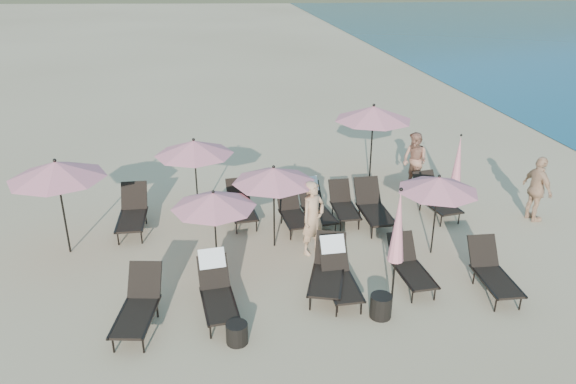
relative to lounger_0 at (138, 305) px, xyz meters
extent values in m
plane|color=#D6BA8C|center=(4.74, -0.02, -0.47)|extent=(800.00, 800.00, 0.00)
cube|color=black|center=(-0.05, -0.29, -0.10)|extent=(0.86, 1.35, 0.05)
cube|color=black|center=(0.10, 0.54, 0.21)|extent=(0.72, 0.58, 0.65)
cylinder|color=black|center=(-0.41, -0.75, -0.29)|extent=(0.04, 0.04, 0.35)
cylinder|color=black|center=(-0.22, 0.31, -0.29)|extent=(0.04, 0.04, 0.35)
cylinder|color=black|center=(0.12, -0.85, -0.29)|extent=(0.04, 0.04, 0.35)
cylinder|color=black|center=(0.31, 0.21, -0.29)|extent=(0.04, 0.04, 0.35)
cube|color=black|center=(-0.35, -0.18, -0.09)|extent=(0.29, 1.39, 0.04)
cube|color=black|center=(0.27, -0.29, -0.09)|extent=(0.29, 1.39, 0.04)
cube|color=black|center=(1.53, -0.11, -0.12)|extent=(0.73, 1.25, 0.05)
cube|color=black|center=(1.45, 0.69, 0.17)|extent=(0.66, 0.51, 0.61)
cylinder|color=black|center=(1.33, -0.63, -0.30)|extent=(0.04, 0.04, 0.34)
cylinder|color=black|center=(1.22, 0.39, -0.30)|extent=(0.04, 0.04, 0.34)
cylinder|color=black|center=(1.84, -0.58, -0.30)|extent=(0.04, 0.04, 0.34)
cylinder|color=black|center=(1.74, 0.44, -0.30)|extent=(0.04, 0.04, 0.34)
cube|color=black|center=(1.23, -0.09, -0.11)|extent=(0.17, 1.34, 0.04)
cube|color=black|center=(1.82, -0.03, -0.11)|extent=(0.17, 1.34, 0.04)
cube|color=white|center=(1.44, 0.83, 0.41)|extent=(0.56, 0.33, 0.37)
cube|color=black|center=(4.05, 0.15, -0.13)|extent=(0.62, 1.17, 0.05)
cube|color=black|center=(4.04, 0.93, 0.16)|extent=(0.61, 0.45, 0.60)
cylinder|color=black|center=(3.80, -0.34, -0.30)|extent=(0.03, 0.03, 0.33)
cylinder|color=black|center=(3.79, 0.66, -0.30)|extent=(0.03, 0.03, 0.33)
cylinder|color=black|center=(4.31, -0.33, -0.30)|extent=(0.03, 0.03, 0.33)
cylinder|color=black|center=(4.29, 0.67, -0.30)|extent=(0.03, 0.03, 0.33)
cube|color=black|center=(3.76, 0.19, -0.12)|extent=(0.06, 1.31, 0.04)
cube|color=black|center=(4.34, 0.20, -0.12)|extent=(0.06, 1.31, 0.04)
cube|color=white|center=(4.03, 1.07, 0.39)|extent=(0.53, 0.28, 0.36)
cube|color=black|center=(3.76, 0.39, -0.09)|extent=(1.02, 1.41, 0.05)
cube|color=black|center=(4.02, 1.20, 0.22)|extent=(0.77, 0.66, 0.66)
cylinder|color=black|center=(3.33, -0.03, -0.29)|extent=(0.04, 0.04, 0.36)
cylinder|color=black|center=(3.67, 1.01, -0.29)|extent=(0.04, 0.04, 0.36)
cylinder|color=black|center=(3.86, -0.20, -0.29)|extent=(0.04, 0.04, 0.36)
cylinder|color=black|center=(4.19, 0.84, -0.29)|extent=(0.04, 0.04, 0.36)
cube|color=black|center=(3.47, 0.54, -0.08)|extent=(0.48, 1.37, 0.04)
cube|color=black|center=(4.08, 0.34, -0.08)|extent=(0.48, 1.37, 0.04)
cube|color=black|center=(5.67, 0.37, -0.13)|extent=(0.65, 1.18, 0.05)
cube|color=black|center=(5.63, 1.14, 0.15)|extent=(0.62, 0.47, 0.59)
cylinder|color=black|center=(5.45, -0.12, -0.30)|extent=(0.03, 0.03, 0.33)
cylinder|color=black|center=(5.40, 0.86, -0.30)|extent=(0.03, 0.03, 0.33)
cylinder|color=black|center=(5.95, -0.10, -0.30)|extent=(0.03, 0.03, 0.33)
cylinder|color=black|center=(5.89, 0.89, -0.30)|extent=(0.03, 0.03, 0.33)
cube|color=black|center=(5.38, 0.40, -0.12)|extent=(0.11, 1.29, 0.04)
cube|color=black|center=(5.96, 0.43, -0.12)|extent=(0.11, 1.29, 0.04)
cube|color=black|center=(7.27, -0.18, -0.11)|extent=(0.67, 1.23, 0.05)
cube|color=black|center=(7.30, 0.63, 0.18)|extent=(0.64, 0.48, 0.62)
cylinder|color=black|center=(6.99, -0.67, -0.29)|extent=(0.04, 0.04, 0.34)
cylinder|color=black|center=(7.03, 0.36, -0.29)|extent=(0.04, 0.04, 0.34)
cylinder|color=black|center=(7.51, -0.69, -0.29)|extent=(0.04, 0.04, 0.34)
cylinder|color=black|center=(7.55, 0.34, -0.29)|extent=(0.04, 0.04, 0.34)
cube|color=black|center=(6.97, -0.12, -0.10)|extent=(0.10, 1.36, 0.04)
cube|color=black|center=(7.57, -0.14, -0.10)|extent=(0.10, 1.36, 0.04)
cube|color=black|center=(-0.50, 3.93, -0.09)|extent=(0.70, 1.31, 0.05)
cube|color=black|center=(-0.48, 4.80, 0.23)|extent=(0.68, 0.51, 0.67)
cylinder|color=black|center=(-0.80, 3.39, -0.28)|extent=(0.04, 0.04, 0.37)
cylinder|color=black|center=(-0.77, 4.51, -0.28)|extent=(0.04, 0.04, 0.37)
cylinder|color=black|center=(-0.23, 3.38, -0.28)|extent=(0.04, 0.04, 0.37)
cylinder|color=black|center=(-0.21, 4.50, -0.28)|extent=(0.04, 0.04, 0.37)
cube|color=black|center=(-0.83, 3.99, -0.08)|extent=(0.08, 1.46, 0.04)
cube|color=black|center=(-0.18, 3.98, -0.08)|extent=(0.08, 1.46, 0.04)
cube|color=black|center=(2.34, 4.06, -0.12)|extent=(0.71, 1.24, 0.05)
cube|color=black|center=(2.27, 4.86, 0.17)|extent=(0.65, 0.50, 0.61)
cylinder|color=black|center=(2.12, 3.55, -0.30)|extent=(0.04, 0.04, 0.34)
cylinder|color=black|center=(2.04, 4.57, -0.30)|extent=(0.04, 0.04, 0.34)
cylinder|color=black|center=(2.64, 3.59, -0.30)|extent=(0.04, 0.04, 0.34)
cylinder|color=black|center=(2.55, 4.61, -0.30)|extent=(0.04, 0.04, 0.34)
cube|color=black|center=(2.04, 4.09, -0.11)|extent=(0.15, 1.34, 0.04)
cube|color=black|center=(2.63, 4.14, -0.11)|extent=(0.15, 1.34, 0.04)
cube|color=black|center=(3.63, 3.47, -0.14)|extent=(0.68, 1.17, 0.05)
cube|color=black|center=(3.56, 4.22, 0.13)|extent=(0.61, 0.47, 0.58)
cylinder|color=black|center=(3.43, 2.99, -0.31)|extent=(0.03, 0.03, 0.32)
cylinder|color=black|center=(3.34, 3.94, -0.31)|extent=(0.03, 0.03, 0.32)
cylinder|color=black|center=(3.91, 3.03, -0.31)|extent=(0.03, 0.03, 0.32)
cylinder|color=black|center=(3.82, 3.99, -0.31)|extent=(0.03, 0.03, 0.32)
cube|color=black|center=(3.35, 3.49, -0.13)|extent=(0.16, 1.25, 0.04)
cube|color=black|center=(3.90, 3.55, -0.13)|extent=(0.16, 1.25, 0.04)
cube|color=black|center=(5.74, 3.28, -0.09)|extent=(0.69, 1.31, 0.05)
cube|color=black|center=(5.73, 4.15, 0.24)|extent=(0.68, 0.50, 0.67)
cylinder|color=black|center=(5.46, 2.73, -0.28)|extent=(0.04, 0.04, 0.37)
cylinder|color=black|center=(5.45, 3.85, -0.28)|extent=(0.04, 0.04, 0.37)
cylinder|color=black|center=(6.02, 2.74, -0.28)|extent=(0.04, 0.04, 0.37)
cylinder|color=black|center=(6.01, 3.86, -0.28)|extent=(0.04, 0.04, 0.37)
cube|color=black|center=(5.41, 3.33, -0.07)|extent=(0.06, 1.47, 0.04)
cube|color=black|center=(6.06, 3.34, -0.07)|extent=(0.06, 1.47, 0.04)
cube|color=black|center=(5.04, 3.74, -0.14)|extent=(0.59, 1.12, 0.05)
cube|color=black|center=(5.05, 4.49, 0.13)|extent=(0.58, 0.43, 0.58)
cylinder|color=black|center=(4.79, 3.28, -0.31)|extent=(0.03, 0.03, 0.32)
cylinder|color=black|center=(4.80, 4.24, -0.31)|extent=(0.03, 0.03, 0.32)
cylinder|color=black|center=(5.28, 3.27, -0.31)|extent=(0.03, 0.03, 0.32)
cylinder|color=black|center=(5.29, 4.23, -0.31)|extent=(0.03, 0.03, 0.32)
cube|color=black|center=(4.76, 3.79, -0.13)|extent=(0.05, 1.26, 0.04)
cube|color=black|center=(5.32, 3.79, -0.13)|extent=(0.05, 1.26, 0.04)
cube|color=black|center=(7.64, 3.65, -0.10)|extent=(0.82, 1.32, 0.05)
cube|color=black|center=(7.51, 4.47, 0.20)|extent=(0.70, 0.56, 0.64)
cylinder|color=black|center=(7.45, 3.09, -0.29)|extent=(0.04, 0.04, 0.35)
cylinder|color=black|center=(7.29, 4.15, -0.29)|extent=(0.04, 0.04, 0.35)
cylinder|color=black|center=(7.98, 3.17, -0.29)|extent=(0.04, 0.04, 0.35)
cylinder|color=black|center=(7.82, 4.23, -0.29)|extent=(0.04, 0.04, 0.35)
cube|color=black|center=(7.32, 3.65, -0.09)|extent=(0.25, 1.39, 0.04)
cube|color=black|center=(7.94, 3.74, -0.09)|extent=(0.25, 1.39, 0.04)
cube|color=black|center=(4.30, 3.57, -0.12)|extent=(0.76, 1.24, 0.05)
cube|color=black|center=(4.19, 4.35, 0.16)|extent=(0.66, 0.52, 0.60)
cylinder|color=black|center=(4.11, 3.05, -0.30)|extent=(0.04, 0.04, 0.33)
cylinder|color=black|center=(3.98, 4.05, -0.30)|extent=(0.04, 0.04, 0.33)
cylinder|color=black|center=(4.62, 3.12, -0.30)|extent=(0.04, 0.04, 0.33)
cylinder|color=black|center=(4.48, 4.12, -0.30)|extent=(0.04, 0.04, 0.33)
cube|color=black|center=(4.00, 3.58, -0.11)|extent=(0.22, 1.31, 0.04)
cube|color=black|center=(4.58, 3.66, -0.11)|extent=(0.22, 1.31, 0.04)
cube|color=white|center=(4.17, 4.49, 0.39)|extent=(0.56, 0.34, 0.36)
cylinder|color=black|center=(1.56, 1.76, 0.46)|extent=(0.04, 0.04, 1.86)
cone|color=#DB7B87|center=(1.56, 1.76, 1.30)|extent=(1.86, 1.86, 0.34)
sphere|color=black|center=(1.56, 1.76, 1.50)|extent=(0.07, 0.07, 0.07)
cylinder|color=black|center=(2.99, 2.76, 0.52)|extent=(0.04, 0.04, 1.96)
cone|color=#DB7B87|center=(2.99, 2.76, 1.40)|extent=(1.96, 1.96, 0.36)
sphere|color=black|center=(2.99, 2.76, 1.61)|extent=(0.07, 0.07, 0.07)
cylinder|color=black|center=(6.66, 1.82, 0.47)|extent=(0.04, 0.04, 1.87)
cone|color=#DB7B87|center=(6.66, 1.82, 1.32)|extent=(1.87, 1.87, 0.34)
sphere|color=black|center=(6.66, 1.82, 1.52)|extent=(0.07, 0.07, 0.07)
cylinder|color=black|center=(1.17, 4.75, 0.57)|extent=(0.04, 0.04, 2.07)
cone|color=#DB7B87|center=(1.17, 4.75, 1.51)|extent=(2.07, 2.07, 0.38)
sphere|color=black|center=(1.17, 4.75, 1.73)|extent=(0.08, 0.08, 0.08)
cylinder|color=black|center=(6.48, 6.36, 0.71)|extent=(0.05, 0.05, 2.35)
cone|color=#DB7B87|center=(6.48, 6.36, 1.77)|extent=(2.35, 2.35, 0.42)
sphere|color=black|center=(6.48, 6.36, 2.01)|extent=(0.09, 0.09, 0.09)
cylinder|color=black|center=(-1.91, 3.23, 0.64)|extent=(0.05, 0.05, 2.22)
cone|color=#DB7B87|center=(-1.91, 3.23, 1.64)|extent=(2.22, 2.22, 0.40)
sphere|color=black|center=(-1.91, 3.23, 1.88)|extent=(0.08, 0.08, 0.08)
cylinder|color=black|center=(4.95, -0.28, 0.11)|extent=(0.04, 0.04, 1.15)
cone|color=#DB7B87|center=(4.95, -0.28, 1.41)|extent=(0.31, 0.31, 1.46)
sphere|color=black|center=(4.95, -0.28, 2.18)|extent=(0.07, 0.07, 0.07)
cylinder|color=black|center=(8.07, 3.81, 0.03)|extent=(0.04, 0.04, 0.98)
cone|color=#DB7B87|center=(8.07, 3.81, 1.14)|extent=(0.27, 0.27, 1.25)
sphere|color=black|center=(8.07, 3.81, 1.79)|extent=(0.06, 0.06, 0.06)
cylinder|color=black|center=(1.81, -0.82, -0.26)|extent=(0.41, 0.41, 0.41)
cylinder|color=black|center=(4.67, -0.46, -0.23)|extent=(0.43, 0.43, 0.48)
imported|color=tan|center=(3.86, 2.31, 0.44)|extent=(0.79, 0.72, 1.82)
imported|color=#A77056|center=(7.68, 5.80, 0.40)|extent=(0.94, 1.03, 1.72)
imported|color=tan|center=(10.05, 3.11, 0.43)|extent=(0.57, 1.10, 1.79)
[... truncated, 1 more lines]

